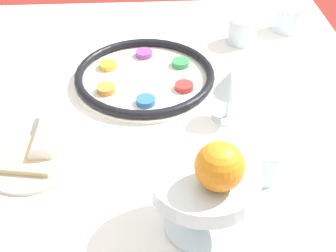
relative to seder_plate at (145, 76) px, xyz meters
name	(u,v)px	position (x,y,z in m)	size (l,w,h in m)	color
dining_table	(158,228)	(0.16, 0.02, -0.38)	(1.25, 1.07, 0.73)	white
seder_plate	(145,76)	(0.00, 0.00, 0.00)	(0.34, 0.34, 0.03)	silver
wine_glass	(230,84)	(0.16, 0.18, 0.07)	(0.07, 0.07, 0.12)	silver
fruit_stand	(204,186)	(0.45, 0.09, 0.08)	(0.18, 0.18, 0.13)	silver
orange_fruit	(220,166)	(0.48, 0.10, 0.15)	(0.07, 0.07, 0.07)	orange
bread_plate	(32,158)	(0.27, -0.23, -0.01)	(0.19, 0.19, 0.02)	beige
napkin_roll	(48,132)	(0.21, -0.20, 0.01)	(0.16, 0.05, 0.05)	white
cup_near	(264,160)	(0.33, 0.22, 0.02)	(0.08, 0.08, 0.07)	silver
cup_mid	(287,19)	(-0.25, 0.41, 0.02)	(0.08, 0.08, 0.07)	silver
cup_far	(242,30)	(-0.18, 0.27, 0.02)	(0.08, 0.08, 0.07)	silver
spoon	(28,140)	(0.21, -0.25, -0.01)	(0.15, 0.03, 0.01)	silver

